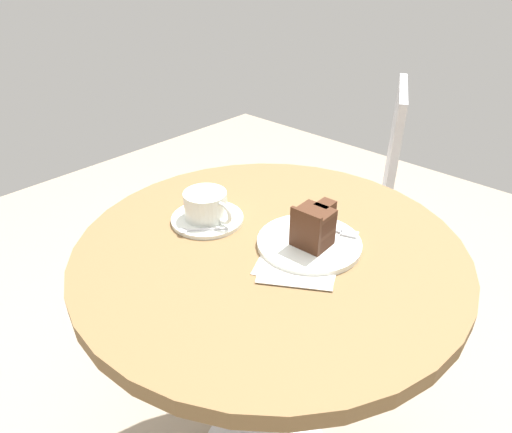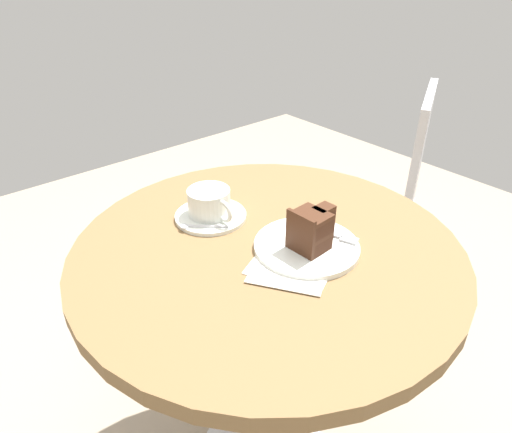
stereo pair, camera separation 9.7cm
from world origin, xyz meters
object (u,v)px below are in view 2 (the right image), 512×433
object	(u,v)px
cake_slice	(311,230)
teaspoon	(197,226)
napkin	(292,264)
cafe_chair	(383,197)
coffee_cup	(210,202)
cake_plate	(306,246)
fork	(332,235)
saucer	(211,216)

from	to	relation	value
cake_slice	teaspoon	bearing A→B (deg)	-148.82
teaspoon	cake_slice	size ratio (longest dim) A/B	0.87
napkin	cafe_chair	xyz separation A→B (m)	(-0.27, 0.71, -0.22)
teaspoon	cafe_chair	size ratio (longest dim) A/B	0.09
coffee_cup	cake_plate	world-z (taller)	coffee_cup
fork	napkin	xyz separation A→B (m)	(0.01, -0.12, -0.01)
cake_plate	napkin	size ratio (longest dim) A/B	0.99
coffee_cup	cake_plate	xyz separation A→B (m)	(0.23, 0.08, -0.03)
coffee_cup	napkin	distance (m)	0.25
teaspoon	napkin	xyz separation A→B (m)	(0.22, 0.07, -0.01)
teaspoon	cafe_chair	distance (m)	0.82
saucer	cafe_chair	xyz separation A→B (m)	(-0.02, 0.73, -0.22)
teaspoon	cake_plate	distance (m)	0.24
coffee_cup	napkin	size ratio (longest dim) A/B	0.60
fork	napkin	distance (m)	0.12
fork	napkin	size ratio (longest dim) A/B	0.65
cake_slice	cafe_chair	distance (m)	0.75
fork	cake_slice	bearing A→B (deg)	-113.84
cake_plate	cafe_chair	bearing A→B (deg)	110.87
cake_plate	napkin	bearing A→B (deg)	-71.86
saucer	cake_plate	world-z (taller)	cake_plate
teaspoon	napkin	distance (m)	0.23
coffee_cup	fork	xyz separation A→B (m)	(0.24, 0.14, -0.03)
napkin	cake_plate	bearing A→B (deg)	108.14
saucer	fork	xyz separation A→B (m)	(0.24, 0.14, 0.01)
saucer	cafe_chair	bearing A→B (deg)	91.65
coffee_cup	cake_plate	size ratio (longest dim) A/B	0.60
cake_plate	cake_slice	size ratio (longest dim) A/B	2.27
coffee_cup	fork	distance (m)	0.28
teaspoon	cafe_chair	xyz separation A→B (m)	(-0.05, 0.78, -0.22)
teaspoon	saucer	bearing A→B (deg)	-113.24
fork	coffee_cup	bearing A→B (deg)	-170.87
napkin	teaspoon	bearing A→B (deg)	-162.51
cake_plate	fork	distance (m)	0.06
teaspoon	cake_slice	bearing A→B (deg)	162.94
saucer	coffee_cup	world-z (taller)	coffee_cup
coffee_cup	cafe_chair	xyz separation A→B (m)	(-0.02, 0.73, -0.25)
cake_plate	cake_slice	bearing A→B (deg)	-3.50
saucer	fork	world-z (taller)	fork
coffee_cup	cake_slice	bearing A→B (deg)	17.43
coffee_cup	cake_slice	xyz separation A→B (m)	(0.24, 0.08, 0.01)
saucer	cake_slice	xyz separation A→B (m)	(0.24, 0.08, 0.05)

